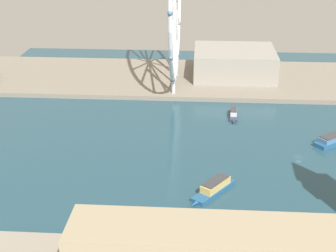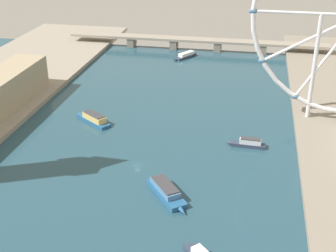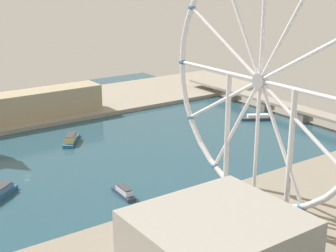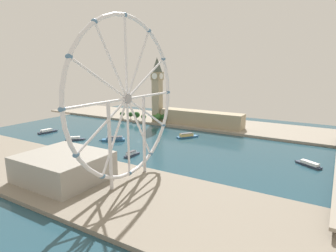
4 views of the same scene
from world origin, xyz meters
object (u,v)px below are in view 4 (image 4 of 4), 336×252
object	(u,v)px
clock_tower	(157,89)
riverside_hall	(64,167)
tour_boat_0	(187,136)
tour_boat_2	(309,164)
tour_boat_5	(114,139)
tour_boat_1	(47,131)
ferris_wheel	(127,99)
parliament_block	(201,118)
tour_boat_3	(75,139)
tour_boat_4	(132,154)

from	to	relation	value
clock_tower	riverside_hall	bearing A→B (deg)	15.35
clock_tower	tour_boat_0	world-z (taller)	clock_tower
tour_boat_2	tour_boat_5	bearing A→B (deg)	37.90
clock_tower	tour_boat_1	distance (m)	160.76
tour_boat_0	tour_boat_5	xyz separation A→B (m)	(56.88, -66.22, -0.15)
tour_boat_0	tour_boat_1	distance (m)	180.70
tour_boat_1	ferris_wheel	bearing A→B (deg)	-102.08
clock_tower	tour_boat_2	bearing A→B (deg)	67.88
riverside_hall	tour_boat_0	world-z (taller)	riverside_hall
ferris_wheel	tour_boat_2	bearing A→B (deg)	134.73
clock_tower	tour_boat_5	xyz separation A→B (m)	(110.73, 11.50, -49.25)
parliament_block	tour_boat_0	distance (m)	62.72
riverside_hall	tour_boat_2	bearing A→B (deg)	131.11
clock_tower	tour_boat_3	xyz separation A→B (m)	(132.57, -28.64, -49.54)
tour_boat_2	clock_tower	bearing A→B (deg)	9.08
ferris_wheel	tour_boat_1	world-z (taller)	ferris_wheel
riverside_hall	tour_boat_4	world-z (taller)	riverside_hall
tour_boat_1	tour_boat_5	size ratio (longest dim) A/B	1.03
clock_tower	parliament_block	bearing A→B (deg)	96.03
parliament_block	ferris_wheel	bearing A→B (deg)	9.86
clock_tower	tour_boat_1	size ratio (longest dim) A/B	3.34
ferris_wheel	tour_boat_0	bearing A→B (deg)	-169.89
tour_boat_2	tour_boat_5	size ratio (longest dim) A/B	0.91
tour_boat_3	tour_boat_4	world-z (taller)	tour_boat_4
ferris_wheel	tour_boat_3	distance (m)	158.71
tour_boat_3	parliament_block	bearing A→B (deg)	12.73
ferris_wheel	tour_boat_2	size ratio (longest dim) A/B	4.78
ferris_wheel	riverside_hall	world-z (taller)	ferris_wheel
ferris_wheel	tour_boat_3	xyz separation A→B (m)	(-64.08, -131.82, -60.89)
tour_boat_3	tour_boat_5	xyz separation A→B (m)	(-21.84, 40.14, 0.29)
tour_boat_0	tour_boat_5	distance (m)	87.29
parliament_block	ferris_wheel	size ratio (longest dim) A/B	1.02
tour_boat_2	tour_boat_3	size ratio (longest dim) A/B	1.24
parliament_block	clock_tower	bearing A→B (deg)	-83.97
tour_boat_2	tour_boat_5	xyz separation A→B (m)	(23.78, -202.41, 0.38)
parliament_block	ferris_wheel	world-z (taller)	ferris_wheel
tour_boat_1	tour_boat_0	bearing A→B (deg)	-58.42
clock_tower	tour_boat_4	xyz separation A→B (m)	(144.49, 64.45, -49.44)
clock_tower	ferris_wheel	bearing A→B (deg)	27.68
riverside_hall	tour_boat_4	bearing A→B (deg)	177.11
ferris_wheel	tour_boat_3	size ratio (longest dim) A/B	5.92
tour_boat_1	tour_boat_2	bearing A→B (deg)	-74.39
clock_tower	tour_boat_5	distance (m)	121.74
tour_boat_2	tour_boat_4	xyz separation A→B (m)	(57.53, -149.46, 0.19)
tour_boat_3	tour_boat_4	distance (m)	93.85
parliament_block	tour_boat_4	xyz separation A→B (m)	(151.64, -3.29, -10.90)
riverside_hall	tour_boat_5	bearing A→B (deg)	-155.95
ferris_wheel	riverside_hall	distance (m)	70.10
tour_boat_5	tour_boat_1	bearing A→B (deg)	-29.58
tour_boat_3	clock_tower	bearing A→B (deg)	35.13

